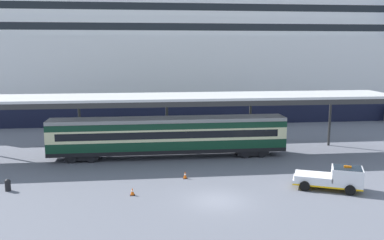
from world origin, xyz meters
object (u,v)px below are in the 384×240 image
object	(u,v)px
service_truck	(334,178)
traffic_cone_mid	(185,175)
cruise_ship	(251,48)
train_carriage	(169,135)
traffic_cone_near	(132,192)
quay_bollard	(8,185)

from	to	relation	value
service_truck	traffic_cone_mid	bearing A→B (deg)	160.08
cruise_ship	train_carriage	distance (m)	37.92
train_carriage	traffic_cone_near	size ratio (longest dim) A/B	39.97
traffic_cone_near	service_truck	bearing A→B (deg)	-1.86
traffic_cone_near	traffic_cone_mid	bearing A→B (deg)	39.56
cruise_ship	quay_bollard	distance (m)	52.21
train_carriage	service_truck	size ratio (longest dim) A/B	4.27
cruise_ship	traffic_cone_near	size ratio (longest dim) A/B	212.97
quay_bollard	service_truck	bearing A→B (deg)	-5.84
traffic_cone_near	quay_bollard	bearing A→B (deg)	167.84
quay_bollard	cruise_ship	bearing A→B (deg)	54.07
quay_bollard	traffic_cone_mid	bearing A→B (deg)	6.18
service_truck	traffic_cone_near	world-z (taller)	service_truck
traffic_cone_near	train_carriage	bearing A→B (deg)	72.38
traffic_cone_near	cruise_ship	bearing A→B (deg)	64.99
cruise_ship	service_truck	bearing A→B (deg)	-95.87
cruise_ship	service_truck	size ratio (longest dim) A/B	22.75
cruise_ship	train_carriage	world-z (taller)	cruise_ship
service_truck	quay_bollard	distance (m)	25.61
train_carriage	traffic_cone_near	bearing A→B (deg)	-107.62
train_carriage	service_truck	distance (m)	16.75
cruise_ship	train_carriage	bearing A→B (deg)	-117.26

